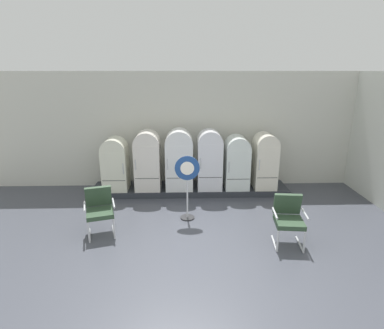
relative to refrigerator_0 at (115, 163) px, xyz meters
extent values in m
cube|color=#40434D|center=(1.98, -2.90, -0.92)|extent=(12.00, 10.00, 0.05)
cube|color=silver|center=(1.98, 0.76, 0.71)|extent=(11.76, 0.12, 3.21)
cube|color=#47443F|center=(1.98, 0.76, 1.96)|extent=(11.76, 0.07, 0.06)
cube|color=silver|center=(6.64, -0.40, 0.71)|extent=(0.12, 2.20, 3.21)
cube|color=#2B2F36|center=(1.98, 0.12, -0.82)|extent=(5.30, 0.95, 0.16)
cube|color=silver|center=(0.00, 0.00, -0.20)|extent=(0.65, 0.63, 1.08)
cylinder|color=silver|center=(0.00, 0.00, 0.34)|extent=(0.65, 0.61, 0.65)
cube|color=#383838|center=(0.00, -0.32, -0.39)|extent=(0.59, 0.01, 0.01)
cylinder|color=silver|center=(0.26, -0.33, -0.07)|extent=(0.02, 0.02, 0.28)
cube|color=silver|center=(0.85, 0.02, -0.12)|extent=(0.67, 0.66, 1.24)
cylinder|color=silver|center=(0.85, 0.02, 0.50)|extent=(0.67, 0.65, 0.67)
cube|color=#383838|center=(0.85, -0.32, -0.34)|extent=(0.61, 0.01, 0.01)
cylinder|color=silver|center=(0.58, -0.33, 0.03)|extent=(0.02, 0.02, 0.28)
cube|color=white|center=(1.69, 0.02, -0.12)|extent=(0.71, 0.67, 1.25)
cylinder|color=white|center=(1.69, 0.02, 0.51)|extent=(0.71, 0.65, 0.71)
cube|color=#383838|center=(1.69, -0.32, -0.34)|extent=(0.66, 0.01, 0.01)
cylinder|color=silver|center=(1.39, -0.33, 0.03)|extent=(0.02, 0.02, 0.28)
cube|color=white|center=(2.50, -0.01, -0.10)|extent=(0.64, 0.61, 1.27)
cylinder|color=white|center=(2.50, -0.01, 0.53)|extent=(0.64, 0.60, 0.64)
cube|color=#383838|center=(2.50, -0.32, -0.33)|extent=(0.59, 0.01, 0.01)
cylinder|color=silver|center=(2.23, -0.33, 0.05)|extent=(0.02, 0.02, 0.28)
cube|color=silver|center=(3.23, 0.03, -0.19)|extent=(0.63, 0.69, 1.10)
cylinder|color=silver|center=(3.23, 0.03, 0.36)|extent=(0.63, 0.68, 0.63)
cube|color=#383838|center=(3.23, -0.32, -0.39)|extent=(0.58, 0.01, 0.01)
cylinder|color=silver|center=(2.97, -0.33, -0.06)|extent=(0.02, 0.02, 0.28)
cube|color=silver|center=(3.99, 0.03, -0.14)|extent=(0.59, 0.69, 1.19)
cylinder|color=silver|center=(3.99, 0.03, 0.45)|extent=(0.59, 0.68, 0.59)
cube|color=#383838|center=(3.99, -0.32, -0.36)|extent=(0.54, 0.01, 0.01)
cylinder|color=silver|center=(3.75, -0.33, 0.00)|extent=(0.02, 0.02, 0.28)
cylinder|color=silver|center=(-0.12, -2.25, -0.88)|extent=(0.20, 0.55, 0.04)
cylinder|color=silver|center=(-0.05, -2.50, -0.67)|extent=(0.05, 0.05, 0.41)
cylinder|color=silver|center=(0.34, -2.11, -0.88)|extent=(0.20, 0.55, 0.04)
cylinder|color=silver|center=(0.41, -2.36, -0.67)|extent=(0.05, 0.05, 0.41)
cube|color=#2E4630|center=(0.11, -2.18, -0.42)|extent=(0.64, 0.64, 0.09)
cube|color=#2E4630|center=(0.03, -1.92, -0.15)|extent=(0.55, 0.30, 0.44)
cylinder|color=silver|center=(-0.16, -2.26, -0.23)|extent=(0.16, 0.45, 0.04)
cylinder|color=silver|center=(0.38, -2.10, -0.23)|extent=(0.16, 0.45, 0.04)
cylinder|color=silver|center=(3.54, -2.66, -0.88)|extent=(0.10, 0.57, 0.04)
cylinder|color=silver|center=(3.52, -2.92, -0.67)|extent=(0.04, 0.04, 0.41)
cylinder|color=silver|center=(4.02, -2.71, -0.88)|extent=(0.10, 0.57, 0.04)
cylinder|color=silver|center=(4.00, -2.98, -0.67)|extent=(0.04, 0.04, 0.41)
cube|color=#2E4630|center=(3.78, -2.69, -0.42)|extent=(0.57, 0.56, 0.09)
cube|color=#2E4630|center=(3.81, -2.42, -0.15)|extent=(0.54, 0.21, 0.44)
cylinder|color=silver|center=(3.51, -2.66, -0.23)|extent=(0.08, 0.46, 0.04)
cylinder|color=silver|center=(4.06, -2.72, -0.23)|extent=(0.08, 0.46, 0.04)
cylinder|color=#2D2D30|center=(1.88, -1.49, -0.88)|extent=(0.32, 0.32, 0.03)
cylinder|color=silver|center=(1.88, -1.49, -0.28)|extent=(0.04, 0.04, 1.17)
cylinder|color=navy|center=(1.88, -1.52, 0.31)|extent=(0.54, 0.02, 0.54)
cylinder|color=white|center=(1.88, -1.53, 0.31)|extent=(0.30, 0.00, 0.30)
camera|label=1|loc=(1.78, -8.00, 2.35)|focal=29.43mm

